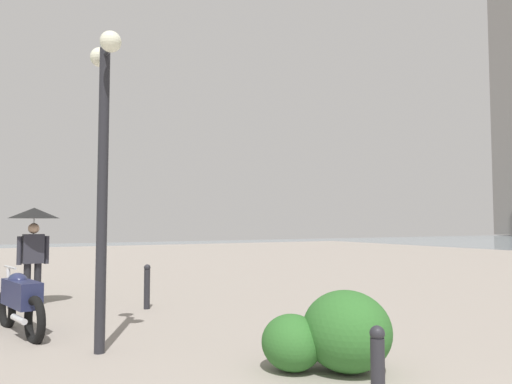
# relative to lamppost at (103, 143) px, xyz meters

# --- Properties ---
(lamppost) EXTENTS (0.98, 0.28, 4.23)m
(lamppost) POSITION_rel_lamppost_xyz_m (0.00, 0.00, 0.00)
(lamppost) COLOR #232328
(lamppost) RESTS_ON ground
(motorcycle) EXTENTS (2.14, 0.59, 1.06)m
(motorcycle) POSITION_rel_lamppost_xyz_m (1.79, 0.87, -2.29)
(motorcycle) COLOR black
(motorcycle) RESTS_ON ground
(pedestrian) EXTENTS (1.00, 1.00, 2.03)m
(pedestrian) POSITION_rel_lamppost_xyz_m (4.42, 0.51, -1.19)
(pedestrian) COLOR black
(pedestrian) RESTS_ON ground
(bollard_near) EXTENTS (0.13, 0.13, 0.85)m
(bollard_near) POSITION_rel_lamppost_xyz_m (-3.58, -1.58, -2.35)
(bollard_near) COLOR #232328
(bollard_near) RESTS_ON ground
(bollard_mid) EXTENTS (0.13, 0.13, 0.89)m
(bollard_mid) POSITION_rel_lamppost_xyz_m (2.99, -1.49, -2.33)
(bollard_mid) COLOR #232328
(bollard_mid) RESTS_ON ground
(shrub_low) EXTENTS (0.77, 0.69, 0.65)m
(shrub_low) POSITION_rel_lamppost_xyz_m (-1.87, -1.81, -2.47)
(shrub_low) COLOR #2D6628
(shrub_low) RESTS_ON ground
(shrub_round) EXTENTS (1.10, 0.99, 0.93)m
(shrub_round) POSITION_rel_lamppost_xyz_m (-2.20, -2.36, -2.33)
(shrub_round) COLOR #2D6628
(shrub_round) RESTS_ON ground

